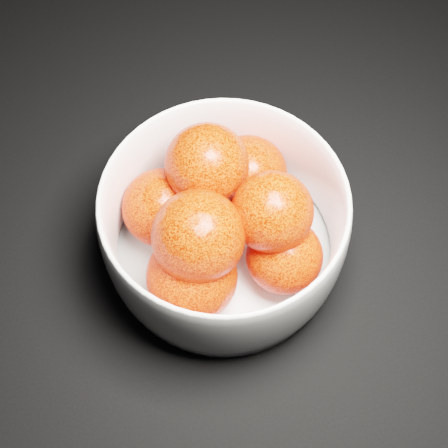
{
  "coord_description": "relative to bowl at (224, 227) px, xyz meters",
  "views": [
    {
      "loc": [
        0.05,
        0.02,
        0.47
      ],
      "look_at": [
        0.06,
        0.25,
        0.05
      ],
      "focal_mm": 50.0,
      "sensor_mm": 36.0,
      "label": 1
    }
  ],
  "objects": [
    {
      "name": "bowl",
      "position": [
        0.0,
        0.0,
        0.0
      ],
      "size": [
        0.19,
        0.19,
        0.09
      ],
      "rotation": [
        0.0,
        0.0,
        0.22
      ],
      "color": "silver",
      "rests_on": "ground"
    },
    {
      "name": "orange_pile",
      "position": [
        -0.0,
        0.0,
        0.01
      ],
      "size": [
        0.16,
        0.16,
        0.11
      ],
      "color": "#FF2B0E",
      "rests_on": "bowl"
    }
  ]
}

